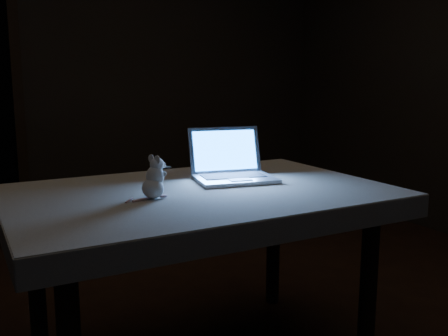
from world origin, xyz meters
TOP-DOWN VIEW (x-y plane):
  - floor at (0.00, 0.00)m, footprint 5.00×5.00m
  - back_wall at (0.00, 2.50)m, footprint 4.50×0.04m
  - table at (-0.23, -0.15)m, footprint 1.40×0.90m
  - tablecloth at (-0.25, -0.18)m, footprint 1.60×1.18m
  - laptop at (-0.02, -0.08)m, footprint 0.38×0.35m
  - plush_mouse at (-0.44, -0.21)m, footprint 0.12×0.12m

SIDE VIEW (x-z plane):
  - floor at x=0.00m, z-range 0.00..0.00m
  - table at x=-0.23m, z-range 0.00..0.75m
  - tablecloth at x=-0.25m, z-range 0.67..0.75m
  - plush_mouse at x=-0.44m, z-range 0.75..0.91m
  - laptop at x=-0.02m, z-range 0.75..0.98m
  - back_wall at x=0.00m, z-range 0.00..2.60m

